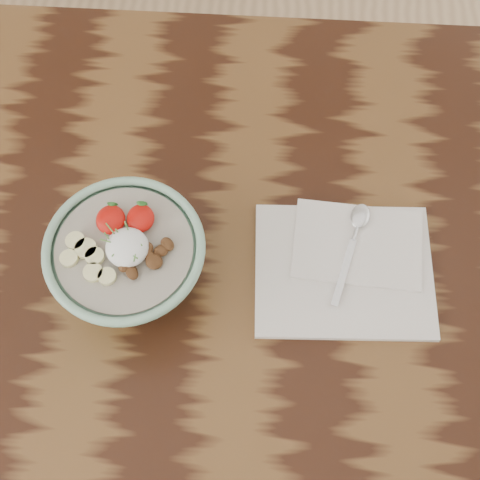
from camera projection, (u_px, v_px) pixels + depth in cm
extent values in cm
cube|color=black|center=(172.00, 262.00, 95.71)|extent=(160.00, 90.00, 4.00)
cylinder|color=#85B396|center=(136.00, 279.00, 91.73)|extent=(8.92, 8.92, 1.27)
torus|color=#85B396|center=(124.00, 248.00, 82.31)|extent=(20.27, 20.27, 1.17)
cylinder|color=#A59A89|center=(124.00, 250.00, 82.89)|extent=(17.19, 17.19, 1.06)
ellipsoid|color=white|center=(127.00, 247.00, 81.34)|extent=(5.33, 5.33, 2.93)
ellipsoid|color=#B70E08|center=(111.00, 220.00, 82.97)|extent=(3.67, 4.04, 2.02)
cone|color=#286623|center=(112.00, 207.00, 83.40)|extent=(1.40, 1.03, 1.52)
ellipsoid|color=#B70E08|center=(140.00, 218.00, 83.20)|extent=(3.35, 3.68, 1.84)
cone|color=#286623|center=(141.00, 206.00, 83.56)|extent=(1.40, 1.03, 1.52)
ellipsoid|color=#B70E08|center=(141.00, 219.00, 83.10)|extent=(3.43, 3.77, 1.88)
cone|color=#286623|center=(142.00, 207.00, 83.48)|extent=(1.40, 1.03, 1.52)
cylinder|color=beige|center=(86.00, 249.00, 81.97)|extent=(2.69, 2.69, 0.70)
cylinder|color=beige|center=(75.00, 241.00, 82.40)|extent=(2.40, 2.40, 0.70)
cylinder|color=beige|center=(95.00, 256.00, 81.52)|extent=(2.36, 2.36, 0.70)
cylinder|color=beige|center=(69.00, 259.00, 81.40)|extent=(2.22, 2.22, 0.70)
cylinder|color=beige|center=(93.00, 273.00, 80.62)|extent=(2.41, 2.41, 0.70)
cylinder|color=beige|center=(107.00, 276.00, 80.40)|extent=(2.22, 2.22, 0.70)
ellipsoid|color=#543118|center=(150.00, 256.00, 81.42)|extent=(1.52, 1.33, 1.04)
ellipsoid|color=#543118|center=(125.00, 265.00, 80.71)|extent=(2.43, 2.52, 1.26)
ellipsoid|color=#543118|center=(167.00, 244.00, 81.90)|extent=(2.41, 2.47, 1.40)
ellipsoid|color=#543118|center=(159.00, 251.00, 81.68)|extent=(2.06, 2.06, 1.11)
ellipsoid|color=#543118|center=(143.00, 248.00, 81.71)|extent=(2.58, 2.59, 1.16)
ellipsoid|color=#543118|center=(162.00, 250.00, 81.67)|extent=(2.18, 2.17, 1.24)
ellipsoid|color=#543118|center=(132.00, 271.00, 80.60)|extent=(2.00, 2.02, 0.80)
ellipsoid|color=#543118|center=(132.00, 273.00, 80.30)|extent=(2.25, 2.39, 1.02)
ellipsoid|color=#543118|center=(146.00, 249.00, 81.63)|extent=(2.56, 2.62, 1.04)
ellipsoid|color=#543118|center=(154.00, 262.00, 80.89)|extent=(2.65, 2.55, 1.29)
cylinder|color=#508136|center=(129.00, 249.00, 80.21)|extent=(0.48, 1.41, 0.23)
cylinder|color=#508136|center=(139.00, 242.00, 80.57)|extent=(0.91, 1.07, 0.22)
cylinder|color=#508136|center=(135.00, 256.00, 79.81)|extent=(0.27, 1.52, 0.23)
cylinder|color=#508136|center=(119.00, 234.00, 81.02)|extent=(1.29, 1.51, 0.24)
cylinder|color=#508136|center=(116.00, 251.00, 80.05)|extent=(1.09, 1.46, 0.24)
cylinder|color=#508136|center=(120.00, 244.00, 80.45)|extent=(1.21, 1.05, 0.23)
cylinder|color=#508136|center=(106.00, 241.00, 80.64)|extent=(1.45, 0.55, 0.23)
cylinder|color=#508136|center=(110.00, 229.00, 81.35)|extent=(1.39, 1.51, 0.25)
cylinder|color=#508136|center=(134.00, 256.00, 79.79)|extent=(1.13, 0.75, 0.22)
cylinder|color=#508136|center=(132.00, 250.00, 80.13)|extent=(1.20, 1.07, 0.23)
cylinder|color=#508136|center=(126.00, 226.00, 81.49)|extent=(0.76, 1.33, 0.23)
cylinder|color=#508136|center=(107.00, 236.00, 80.94)|extent=(0.81, 0.95, 0.22)
cube|color=silver|center=(344.00, 271.00, 92.47)|extent=(25.22, 20.71, 0.94)
cube|color=silver|center=(358.00, 244.00, 93.33)|extent=(18.61, 13.34, 0.56)
cube|color=silver|center=(344.00, 272.00, 91.07)|extent=(3.60, 10.08, 0.31)
cylinder|color=silver|center=(356.00, 232.00, 93.51)|extent=(1.29, 2.73, 0.62)
ellipsoid|color=silver|center=(360.00, 216.00, 94.43)|extent=(3.68, 4.63, 0.84)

